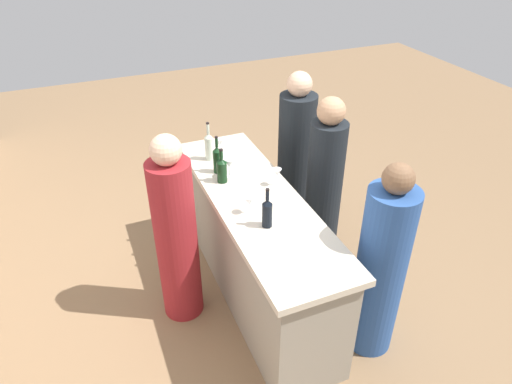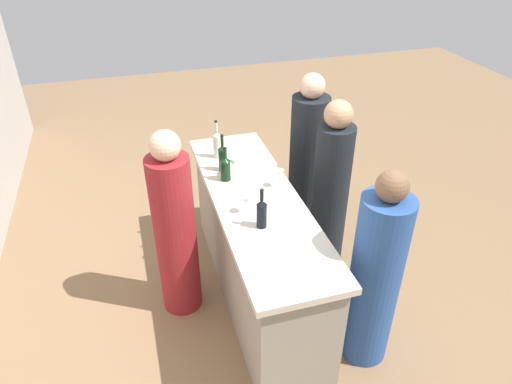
{
  "view_description": "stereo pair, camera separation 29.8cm",
  "coord_description": "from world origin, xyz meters",
  "px_view_note": "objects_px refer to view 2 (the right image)",
  "views": [
    {
      "loc": [
        -2.61,
        1.08,
        2.83
      ],
      "look_at": [
        0.0,
        0.0,
        1.0
      ],
      "focal_mm": 32.36,
      "sensor_mm": 36.0,
      "label": 1
    },
    {
      "loc": [
        -2.71,
        0.8,
        2.83
      ],
      "look_at": [
        0.0,
        0.0,
        1.0
      ],
      "focal_mm": 32.36,
      "sensor_mm": 36.0,
      "label": 2
    }
  ],
  "objects_px": {
    "wine_glass_near_left": "(280,175)",
    "wine_glass_near_center": "(229,142)",
    "person_center_guest": "(375,279)",
    "person_server_behind": "(175,232)",
    "wine_bottle_second_right_clear_pale": "(217,144)",
    "wine_glass_far_left": "(246,201)",
    "wine_bottle_leftmost_near_black": "(262,213)",
    "person_left_guest": "(307,160)",
    "wine_bottle_second_left_dark_green": "(225,168)",
    "wine_glass_near_right": "(233,163)",
    "person_right_guest": "(330,193)",
    "wine_bottle_center_dark_green": "(223,157)"
  },
  "relations": [
    {
      "from": "wine_glass_far_left",
      "to": "person_server_behind",
      "type": "xyz_separation_m",
      "value": [
        0.22,
        0.49,
        -0.32
      ]
    },
    {
      "from": "wine_bottle_leftmost_near_black",
      "to": "wine_glass_near_left",
      "type": "bearing_deg",
      "value": -31.99
    },
    {
      "from": "wine_bottle_center_dark_green",
      "to": "person_right_guest",
      "type": "xyz_separation_m",
      "value": [
        -0.26,
        -0.85,
        -0.34
      ]
    },
    {
      "from": "wine_bottle_second_left_dark_green",
      "to": "person_left_guest",
      "type": "height_order",
      "value": "person_left_guest"
    },
    {
      "from": "wine_bottle_second_left_dark_green",
      "to": "wine_glass_near_right",
      "type": "height_order",
      "value": "wine_bottle_second_left_dark_green"
    },
    {
      "from": "person_right_guest",
      "to": "wine_bottle_second_right_clear_pale",
      "type": "bearing_deg",
      "value": -23.45
    },
    {
      "from": "wine_glass_near_left",
      "to": "person_center_guest",
      "type": "distance_m",
      "value": 1.02
    },
    {
      "from": "person_left_guest",
      "to": "person_server_behind",
      "type": "height_order",
      "value": "person_left_guest"
    },
    {
      "from": "person_center_guest",
      "to": "wine_glass_near_right",
      "type": "bearing_deg",
      "value": -42.1
    },
    {
      "from": "wine_glass_near_left",
      "to": "wine_glass_near_center",
      "type": "height_order",
      "value": "wine_glass_near_left"
    },
    {
      "from": "wine_bottle_leftmost_near_black",
      "to": "person_right_guest",
      "type": "xyz_separation_m",
      "value": [
        0.55,
        -0.77,
        -0.33
      ]
    },
    {
      "from": "wine_glass_near_center",
      "to": "wine_glass_far_left",
      "type": "xyz_separation_m",
      "value": [
        -0.91,
        0.1,
        -0.0
      ]
    },
    {
      "from": "wine_bottle_second_right_clear_pale",
      "to": "wine_glass_far_left",
      "type": "relative_size",
      "value": 2.47
    },
    {
      "from": "wine_bottle_center_dark_green",
      "to": "wine_glass_near_right",
      "type": "relative_size",
      "value": 1.97
    },
    {
      "from": "wine_glass_near_right",
      "to": "wine_bottle_second_left_dark_green",
      "type": "bearing_deg",
      "value": 119.44
    },
    {
      "from": "wine_glass_near_right",
      "to": "person_center_guest",
      "type": "height_order",
      "value": "person_center_guest"
    },
    {
      "from": "wine_glass_near_left",
      "to": "person_left_guest",
      "type": "relative_size",
      "value": 0.09
    },
    {
      "from": "wine_bottle_leftmost_near_black",
      "to": "wine_bottle_second_right_clear_pale",
      "type": "distance_m",
      "value": 1.04
    },
    {
      "from": "wine_glass_near_left",
      "to": "wine_glass_near_center",
      "type": "distance_m",
      "value": 0.7
    },
    {
      "from": "wine_bottle_center_dark_green",
      "to": "wine_glass_near_right",
      "type": "distance_m",
      "value": 0.13
    },
    {
      "from": "wine_bottle_center_dark_green",
      "to": "person_right_guest",
      "type": "distance_m",
      "value": 0.95
    },
    {
      "from": "person_left_guest",
      "to": "wine_glass_near_left",
      "type": "bearing_deg",
      "value": 58.18
    },
    {
      "from": "wine_glass_near_left",
      "to": "person_right_guest",
      "type": "xyz_separation_m",
      "value": [
        0.11,
        -0.5,
        -0.32
      ]
    },
    {
      "from": "person_left_guest",
      "to": "person_center_guest",
      "type": "bearing_deg",
      "value": 89.14
    },
    {
      "from": "wine_bottle_leftmost_near_black",
      "to": "wine_glass_near_center",
      "type": "xyz_separation_m",
      "value": [
        1.1,
        -0.04,
        -0.01
      ]
    },
    {
      "from": "wine_glass_near_left",
      "to": "wine_glass_far_left",
      "type": "relative_size",
      "value": 1.06
    },
    {
      "from": "wine_bottle_center_dark_green",
      "to": "wine_glass_near_left",
      "type": "xyz_separation_m",
      "value": [
        -0.36,
        -0.35,
        -0.01
      ]
    },
    {
      "from": "wine_glass_near_left",
      "to": "wine_glass_near_right",
      "type": "distance_m",
      "value": 0.39
    },
    {
      "from": "person_server_behind",
      "to": "wine_bottle_second_left_dark_green",
      "type": "bearing_deg",
      "value": 19.8
    },
    {
      "from": "wine_bottle_second_left_dark_green",
      "to": "wine_glass_near_left",
      "type": "relative_size",
      "value": 1.96
    },
    {
      "from": "wine_glass_near_left",
      "to": "wine_bottle_center_dark_green",
      "type": "bearing_deg",
      "value": 44.02
    },
    {
      "from": "wine_glass_near_left",
      "to": "person_center_guest",
      "type": "xyz_separation_m",
      "value": [
        -0.88,
        -0.37,
        -0.36
      ]
    },
    {
      "from": "wine_glass_near_left",
      "to": "person_center_guest",
      "type": "relative_size",
      "value": 0.09
    },
    {
      "from": "person_left_guest",
      "to": "person_server_behind",
      "type": "bearing_deg",
      "value": 34.09
    },
    {
      "from": "wine_bottle_leftmost_near_black",
      "to": "person_center_guest",
      "type": "distance_m",
      "value": 0.86
    },
    {
      "from": "wine_glass_near_right",
      "to": "person_center_guest",
      "type": "relative_size",
      "value": 0.1
    },
    {
      "from": "wine_glass_near_right",
      "to": "person_center_guest",
      "type": "xyz_separation_m",
      "value": [
        -1.14,
        -0.66,
        -0.37
      ]
    },
    {
      "from": "person_right_guest",
      "to": "person_server_behind",
      "type": "relative_size",
      "value": 1.0
    },
    {
      "from": "wine_bottle_leftmost_near_black",
      "to": "person_center_guest",
      "type": "xyz_separation_m",
      "value": [
        -0.44,
        -0.65,
        -0.36
      ]
    },
    {
      "from": "wine_glass_near_center",
      "to": "wine_glass_near_right",
      "type": "height_order",
      "value": "wine_glass_near_right"
    },
    {
      "from": "wine_glass_near_right",
      "to": "person_left_guest",
      "type": "height_order",
      "value": "person_left_guest"
    },
    {
      "from": "person_server_behind",
      "to": "wine_glass_far_left",
      "type": "bearing_deg",
      "value": -33.33
    },
    {
      "from": "wine_bottle_second_right_clear_pale",
      "to": "wine_glass_far_left",
      "type": "distance_m",
      "value": 0.85
    },
    {
      "from": "person_center_guest",
      "to": "person_server_behind",
      "type": "bearing_deg",
      "value": -17.51
    },
    {
      "from": "wine_bottle_second_left_dark_green",
      "to": "person_server_behind",
      "type": "xyz_separation_m",
      "value": [
        -0.26,
        0.46,
        -0.33
      ]
    },
    {
      "from": "person_center_guest",
      "to": "person_server_behind",
      "type": "xyz_separation_m",
      "value": [
        0.84,
        1.19,
        0.02
      ]
    },
    {
      "from": "wine_bottle_leftmost_near_black",
      "to": "person_center_guest",
      "type": "bearing_deg",
      "value": -124.21
    },
    {
      "from": "wine_glass_far_left",
      "to": "wine_glass_near_right",
      "type": "bearing_deg",
      "value": -4.34
    },
    {
      "from": "wine_glass_near_center",
      "to": "wine_glass_near_right",
      "type": "bearing_deg",
      "value": 171.78
    },
    {
      "from": "wine_bottle_second_left_dark_green",
      "to": "wine_glass_near_left",
      "type": "bearing_deg",
      "value": -120.05
    }
  ]
}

